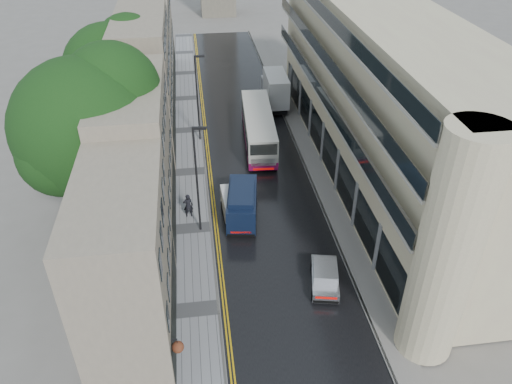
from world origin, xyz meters
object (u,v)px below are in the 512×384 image
object	(u,v)px
tree_far	(114,88)
navy_van	(228,217)
cream_bus	(248,145)
pedestrian	(188,205)
silver_hatchback	(314,290)
white_lorry	(268,95)
tree_near	(89,150)
lamp_post_far	(197,100)
white_van	(227,221)
lamp_post_near	(197,182)

from	to	relation	value
tree_far	navy_van	size ratio (longest dim) A/B	2.29
cream_bus	pedestrian	size ratio (longest dim) A/B	5.79
silver_hatchback	navy_van	size ratio (longest dim) A/B	0.71
white_lorry	silver_hatchback	distance (m)	28.40
navy_van	tree_far	bearing A→B (deg)	130.21
tree_near	tree_far	bearing A→B (deg)	88.68
tree_far	lamp_post_far	size ratio (longest dim) A/B	1.46
navy_van	pedestrian	bearing A→B (deg)	150.25
silver_hatchback	white_van	world-z (taller)	white_van
white_lorry	white_van	bearing A→B (deg)	-105.88
tree_near	tree_far	distance (m)	13.02
white_van	lamp_post_far	size ratio (longest dim) A/B	0.51
tree_far	lamp_post_far	bearing A→B (deg)	4.75
pedestrian	tree_near	bearing A→B (deg)	4.77
tree_far	lamp_post_near	size ratio (longest dim) A/B	1.45
pedestrian	silver_hatchback	bearing A→B (deg)	125.59
tree_far	navy_van	xyz separation A→B (m)	(8.93, -14.49, -4.82)
lamp_post_near	pedestrian	bearing A→B (deg)	121.07
white_lorry	pedestrian	xyz separation A→B (m)	(-9.14, -18.47, -0.85)
white_van	white_lorry	bearing A→B (deg)	70.52
silver_hatchback	white_van	bearing A→B (deg)	134.18
lamp_post_near	lamp_post_far	xyz separation A→B (m)	(0.57, 14.64, -0.04)
cream_bus	silver_hatchback	bearing A→B (deg)	-80.38
pedestrian	lamp_post_near	size ratio (longest dim) A/B	0.23
cream_bus	lamp_post_near	size ratio (longest dim) A/B	1.36
white_lorry	lamp_post_near	bearing A→B (deg)	-111.31
white_van	pedestrian	xyz separation A→B (m)	(-2.86, 2.27, 0.12)
tree_near	white_van	xyz separation A→B (m)	(9.19, -1.47, -5.94)
tree_far	lamp_post_far	distance (m)	7.69
white_lorry	white_van	xyz separation A→B (m)	(-6.28, -20.73, -0.97)
tree_near	pedestrian	distance (m)	8.64
tree_near	lamp_post_far	xyz separation A→B (m)	(7.73, 13.62, -2.57)
white_lorry	silver_hatchback	world-z (taller)	white_lorry
white_lorry	lamp_post_far	world-z (taller)	lamp_post_far
pedestrian	lamp_post_far	world-z (taller)	lamp_post_far
lamp_post_far	white_van	bearing A→B (deg)	-85.63
silver_hatchback	white_lorry	bearing A→B (deg)	98.79
tree_far	lamp_post_near	distance (m)	15.71
pedestrian	white_van	bearing A→B (deg)	139.23
tree_near	cream_bus	size ratio (longest dim) A/B	1.19
tree_far	white_van	xyz separation A→B (m)	(8.89, -14.47, -5.22)
lamp_post_near	lamp_post_far	bearing A→B (deg)	94.27
cream_bus	lamp_post_far	world-z (taller)	lamp_post_far
navy_van	lamp_post_near	distance (m)	3.68
silver_hatchback	lamp_post_near	size ratio (longest dim) A/B	0.45
tree_near	white_lorry	size ratio (longest dim) A/B	1.86
cream_bus	white_van	bearing A→B (deg)	-101.74
silver_hatchback	lamp_post_near	world-z (taller)	lamp_post_near
tree_far	tree_near	bearing A→B (deg)	-91.32
white_lorry	navy_van	distance (m)	21.68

